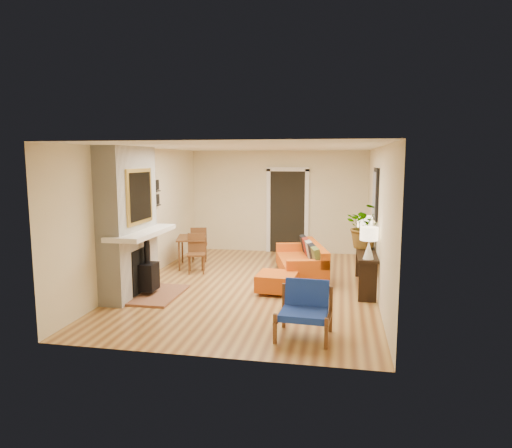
# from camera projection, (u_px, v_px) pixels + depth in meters

# --- Properties ---
(room_shell) EXTENTS (6.50, 6.50, 6.50)m
(room_shell) POSITION_uv_depth(u_px,v_px,m) (299.00, 207.00, 10.99)
(room_shell) COLOR tan
(room_shell) RESTS_ON ground
(fireplace) EXTENTS (1.09, 1.68, 2.60)m
(fireplace) POSITION_uv_depth(u_px,v_px,m) (130.00, 225.00, 7.93)
(fireplace) COLOR white
(fireplace) RESTS_ON ground
(sofa) EXTENTS (1.24, 2.02, 0.74)m
(sofa) POSITION_uv_depth(u_px,v_px,m) (304.00, 261.00, 9.29)
(sofa) COLOR silver
(sofa) RESTS_ON ground
(ottoman) EXTENTS (0.73, 0.73, 0.35)m
(ottoman) POSITION_uv_depth(u_px,v_px,m) (277.00, 281.00, 8.20)
(ottoman) COLOR silver
(ottoman) RESTS_ON ground
(blue_chair) EXTENTS (0.75, 0.74, 0.74)m
(blue_chair) POSITION_uv_depth(u_px,v_px,m) (305.00, 306.00, 6.19)
(blue_chair) COLOR brown
(blue_chair) RESTS_ON ground
(dining_table) EXTENTS (0.91, 1.56, 0.82)m
(dining_table) POSITION_uv_depth(u_px,v_px,m) (195.00, 243.00, 10.14)
(dining_table) COLOR brown
(dining_table) RESTS_ON ground
(console_table) EXTENTS (0.34, 1.85, 0.72)m
(console_table) POSITION_uv_depth(u_px,v_px,m) (366.00, 258.00, 8.41)
(console_table) COLOR black
(console_table) RESTS_ON ground
(lamp_near) EXTENTS (0.30, 0.30, 0.54)m
(lamp_near) POSITION_uv_depth(u_px,v_px,m) (369.00, 239.00, 7.59)
(lamp_near) COLOR white
(lamp_near) RESTS_ON console_table
(lamp_far) EXTENTS (0.30, 0.30, 0.54)m
(lamp_far) POSITION_uv_depth(u_px,v_px,m) (365.00, 226.00, 9.07)
(lamp_far) COLOR white
(lamp_far) RESTS_ON console_table
(houseplant) EXTENTS (0.88, 0.80, 0.85)m
(houseplant) POSITION_uv_depth(u_px,v_px,m) (366.00, 226.00, 8.52)
(houseplant) COLOR #1E5919
(houseplant) RESTS_ON console_table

